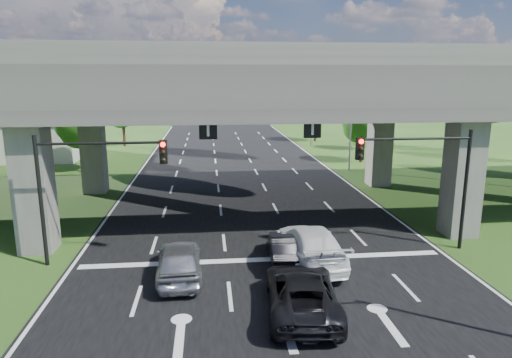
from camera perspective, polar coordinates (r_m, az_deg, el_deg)
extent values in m
plane|color=#264014|center=(18.72, 2.40, -14.19)|extent=(160.00, 160.00, 0.00)
cube|color=black|center=(27.94, -0.61, -4.97)|extent=(18.00, 120.00, 0.03)
cube|color=#363431|center=(28.65, -1.03, 11.69)|extent=(80.00, 15.00, 2.00)
cube|color=#5E5C57|center=(21.46, 0.72, 15.43)|extent=(80.00, 0.50, 1.00)
cube|color=#5E5C57|center=(35.89, -2.09, 14.24)|extent=(80.00, 0.50, 1.00)
cube|color=#5E5C57|center=(24.57, -26.11, -0.31)|extent=(1.60, 1.60, 7.00)
cube|color=#5E5C57|center=(35.89, -19.71, 3.92)|extent=(1.60, 1.60, 7.00)
cube|color=#5E5C57|center=(26.73, 24.46, 0.79)|extent=(1.60, 1.60, 7.00)
cube|color=#5E5C57|center=(37.41, 15.24, 4.53)|extent=(1.60, 1.60, 7.00)
cube|color=black|center=(21.67, -6.00, 6.06)|extent=(0.85, 0.06, 0.85)
cube|color=black|center=(22.24, 7.06, 6.20)|extent=(0.85, 0.06, 0.85)
cylinder|color=black|center=(24.65, 24.66, -1.33)|extent=(0.18, 0.18, 6.00)
cylinder|color=black|center=(22.91, 19.31, 4.77)|extent=(5.50, 0.12, 0.12)
cube|color=black|center=(21.77, 12.85, 3.72)|extent=(0.35, 0.28, 1.05)
sphere|color=#FF0C05|center=(21.57, 13.04, 4.57)|extent=(0.22, 0.22, 0.22)
cylinder|color=black|center=(22.51, -25.29, -2.62)|extent=(0.18, 0.18, 6.00)
cylinder|color=black|center=(21.26, -18.91, 4.25)|extent=(5.50, 0.12, 0.12)
cube|color=black|center=(20.70, -11.49, 3.34)|extent=(0.35, 0.28, 1.05)
sphere|color=#FF0C05|center=(20.49, -11.58, 4.24)|extent=(0.22, 0.22, 0.22)
cylinder|color=gray|center=(42.71, 11.82, 7.67)|extent=(0.16, 0.16, 10.00)
cylinder|color=gray|center=(42.16, 10.11, 14.07)|extent=(3.00, 0.10, 0.10)
cube|color=gray|center=(41.77, 8.07, 14.02)|extent=(0.60, 0.25, 0.18)
cylinder|color=gray|center=(58.11, 6.99, 9.05)|extent=(0.16, 0.16, 10.00)
cylinder|color=gray|center=(57.71, 5.62, 13.73)|extent=(3.00, 0.10, 0.10)
cube|color=gray|center=(57.43, 4.11, 13.66)|extent=(0.60, 0.25, 0.18)
cylinder|color=black|center=(44.57, -20.94, 2.96)|extent=(0.36, 0.36, 3.30)
sphere|color=#244F15|center=(44.21, -21.24, 6.79)|extent=(4.50, 4.50, 4.50)
sphere|color=#244F15|center=(43.73, -20.97, 8.53)|extent=(3.60, 3.60, 3.60)
sphere|color=#244F15|center=(44.76, -21.39, 5.68)|extent=(3.30, 3.30, 3.30)
cylinder|color=black|center=(53.03, -21.90, 4.04)|extent=(0.36, 0.36, 2.86)
sphere|color=#244F15|center=(52.75, -22.13, 6.83)|extent=(3.90, 3.90, 3.90)
sphere|color=#244F15|center=(52.27, -21.90, 8.10)|extent=(3.12, 3.12, 3.12)
sphere|color=#244F15|center=(53.28, -22.26, 6.02)|extent=(2.86, 2.86, 2.86)
cylinder|color=black|center=(59.83, -16.19, 5.63)|extent=(0.36, 0.36, 3.52)
sphere|color=#244F15|center=(59.56, -16.37, 8.69)|extent=(4.80, 4.80, 4.80)
sphere|color=#244F15|center=(59.13, -16.13, 10.08)|extent=(3.84, 3.84, 3.84)
sphere|color=#244F15|center=(60.07, -16.54, 7.79)|extent=(3.52, 3.52, 3.52)
cylinder|color=black|center=(47.66, 13.05, 3.90)|extent=(0.36, 0.36, 3.08)
sphere|color=#244F15|center=(47.33, 13.21, 7.25)|extent=(4.20, 4.20, 4.20)
sphere|color=#244F15|center=(47.09, 13.88, 8.73)|extent=(3.36, 3.36, 3.36)
sphere|color=#244F15|center=(47.69, 12.66, 6.30)|extent=(3.08, 3.08, 3.08)
cylinder|color=black|center=(56.14, 13.31, 5.03)|extent=(0.36, 0.36, 2.86)
sphere|color=#244F15|center=(55.87, 13.44, 7.67)|extent=(3.90, 3.90, 3.90)
sphere|color=#244F15|center=(55.64, 14.00, 8.83)|extent=(3.12, 3.12, 3.12)
sphere|color=#244F15|center=(56.22, 12.98, 6.92)|extent=(2.86, 2.86, 2.86)
cylinder|color=black|center=(62.61, 7.43, 6.20)|extent=(0.36, 0.36, 3.30)
sphere|color=#244F15|center=(62.36, 7.51, 8.94)|extent=(4.50, 4.50, 4.50)
sphere|color=#244F15|center=(62.10, 7.97, 10.16)|extent=(3.60, 3.60, 3.60)
sphere|color=#244F15|center=(62.74, 7.13, 8.15)|extent=(3.30, 3.30, 3.30)
imported|color=#AAACB2|center=(19.99, -9.59, -9.96)|extent=(2.13, 4.77, 1.59)
imported|color=black|center=(21.27, 3.81, -8.67)|extent=(1.81, 4.36, 1.40)
imported|color=white|center=(21.42, 6.75, -8.13)|extent=(2.67, 6.01, 1.71)
imported|color=black|center=(17.17, 5.76, -13.95)|extent=(3.01, 5.59, 1.49)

